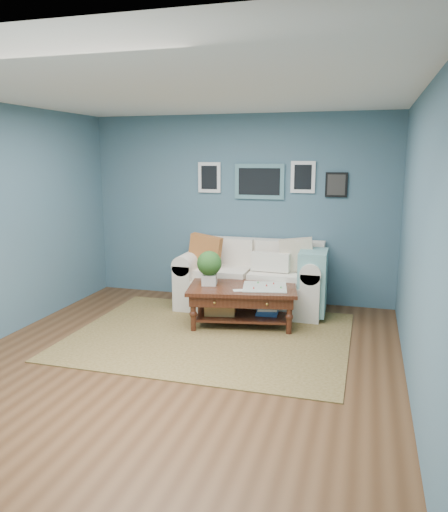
% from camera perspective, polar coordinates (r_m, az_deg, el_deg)
% --- Properties ---
extents(room_shell, '(5.00, 5.02, 2.70)m').
position_cam_1_polar(room_shell, '(5.03, -5.03, 2.82)').
color(room_shell, brown).
rests_on(room_shell, ground).
extents(area_rug, '(3.22, 2.57, 0.01)m').
position_cam_1_polar(area_rug, '(6.01, -1.56, -9.06)').
color(area_rug, brown).
rests_on(area_rug, ground).
extents(loveseat, '(2.04, 0.93, 1.05)m').
position_cam_1_polar(loveseat, '(6.96, 3.86, -2.63)').
color(loveseat, white).
rests_on(loveseat, ground).
extents(coffee_table, '(1.46, 1.02, 0.94)m').
position_cam_1_polar(coffee_table, '(6.29, 1.47, -4.24)').
color(coffee_table, black).
rests_on(coffee_table, ground).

